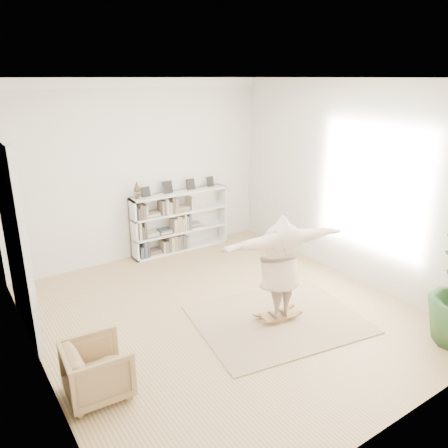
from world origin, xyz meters
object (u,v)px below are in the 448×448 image
Objects in this scene: armchair at (98,370)px; person at (280,264)px; bookshelf at (180,222)px; rocker_board at (278,316)px.

armchair is 0.37× the size of person.
bookshelf reaches higher than rocker_board.
person is (-0.17, -3.46, 0.31)m from bookshelf.
rocker_board is 0.88m from person.
armchair is at bearing 11.19° from person.
person is at bearing -92.80° from bookshelf.
person is (2.87, 0.09, 0.61)m from armchair.
armchair is 2.94m from person.
armchair is at bearing -168.81° from rocker_board.
bookshelf is at bearing -36.99° from armchair.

